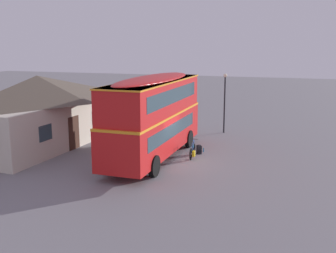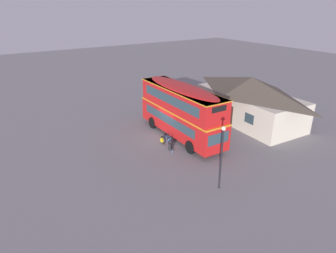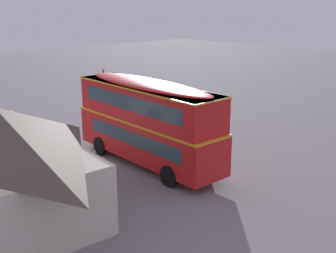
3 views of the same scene
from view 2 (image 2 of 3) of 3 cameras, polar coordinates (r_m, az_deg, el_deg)
ground_plane at (r=26.94m, az=-0.33°, el=-2.12°), size 120.00×120.00×0.00m
double_decker_bus at (r=26.18m, az=2.56°, el=3.35°), size 10.11×2.79×4.79m
touring_bicycle at (r=25.33m, az=-0.31°, el=-2.88°), size 1.77×0.56×1.00m
backpack_on_ground at (r=24.63m, az=0.44°, el=-3.86°), size 0.35×0.36×0.58m
water_bottle_blue_sports at (r=24.24m, az=0.84°, el=-4.80°), size 0.07×0.07×0.25m
pub_building at (r=31.15m, az=15.40°, el=5.14°), size 11.68×6.23×4.57m
street_lamp at (r=18.91m, az=10.30°, el=-4.63°), size 0.28×0.28×4.41m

